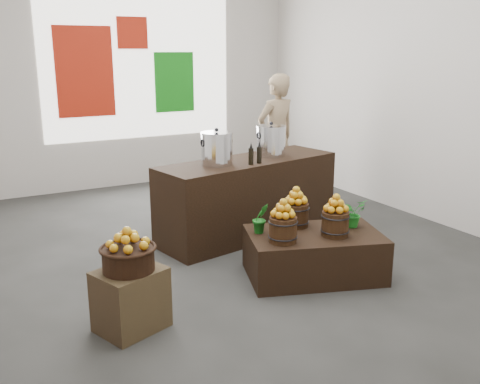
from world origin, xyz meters
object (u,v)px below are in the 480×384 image
counter (248,198)px  stock_pot_left (217,150)px  stock_pot_center (271,142)px  wicker_basket (128,259)px  shopper (276,137)px  display_table (314,254)px  crate (131,300)px

counter → stock_pot_left: stock_pot_left is taller
stock_pot_left → counter: bearing=10.9°
stock_pot_center → wicker_basket: bearing=-145.2°
counter → stock_pot_left: (-0.47, -0.09, 0.66)m
stock_pot_left → wicker_basket: bearing=-135.9°
wicker_basket → stock_pot_center: stock_pot_center is taller
shopper → display_table: bearing=55.4°
crate → wicker_basket: (0.00, 0.00, 0.35)m
display_table → wicker_basket: bearing=-156.8°
wicker_basket → display_table: 2.00m
crate → stock_pot_left: 2.31m
crate → stock_pot_center: 3.01m
counter → stock_pot_center: (0.36, 0.07, 0.66)m
wicker_basket → stock_pot_left: 2.20m
wicker_basket → stock_pot_left: bearing=44.1°
crate → wicker_basket: bearing=0.0°
wicker_basket → counter: bearing=38.2°
crate → display_table: 1.97m
wicker_basket → shopper: shopper is taller
crate → stock_pot_left: (1.53, 1.49, 0.87)m
crate → display_table: size_ratio=0.39×
wicker_basket → shopper: (3.22, 2.87, 0.34)m
crate → stock_pot_center: (2.36, 1.65, 0.87)m
counter → shopper: bearing=35.9°
counter → stock_pot_center: stock_pot_center is taller
counter → shopper: 1.84m
counter → crate: bearing=-152.6°
crate → counter: bearing=38.2°
crate → display_table: bearing=4.3°
counter → shopper: size_ratio=1.22×
wicker_basket → crate: bearing=0.0°
shopper → stock_pot_left: bearing=29.6°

